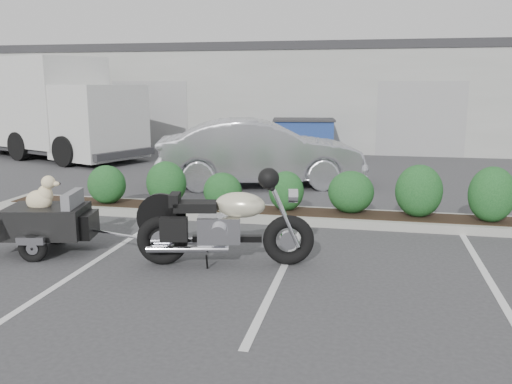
% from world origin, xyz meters
% --- Properties ---
extents(ground, '(90.00, 90.00, 0.00)m').
position_xyz_m(ground, '(0.00, 0.00, 0.00)').
color(ground, '#38383A').
rests_on(ground, ground).
extents(planter_kerb, '(12.00, 1.00, 0.15)m').
position_xyz_m(planter_kerb, '(1.00, 2.20, 0.07)').
color(planter_kerb, '#9E9E93').
rests_on(planter_kerb, ground).
extents(building, '(26.00, 10.00, 4.00)m').
position_xyz_m(building, '(0.00, 17.00, 2.00)').
color(building, '#9EA099').
rests_on(building, ground).
extents(motorcycle, '(2.49, 1.05, 1.44)m').
position_xyz_m(motorcycle, '(0.37, -0.59, 0.57)').
color(motorcycle, black).
rests_on(motorcycle, ground).
extents(pet_trailer, '(2.02, 1.16, 1.19)m').
position_xyz_m(pet_trailer, '(-2.42, -0.57, 0.50)').
color(pet_trailer, black).
rests_on(pet_trailer, ground).
extents(sedan, '(5.32, 3.09, 1.66)m').
position_xyz_m(sedan, '(-0.35, 5.43, 0.83)').
color(sedan, silver).
rests_on(sedan, ground).
extents(dumpster, '(2.22, 1.67, 1.35)m').
position_xyz_m(dumpster, '(0.10, 10.63, 0.68)').
color(dumpster, navy).
rests_on(dumpster, ground).
extents(delivery_truck, '(7.71, 5.00, 3.38)m').
position_xyz_m(delivery_truck, '(-8.46, 9.23, 1.62)').
color(delivery_truck, silver).
rests_on(delivery_truck, ground).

